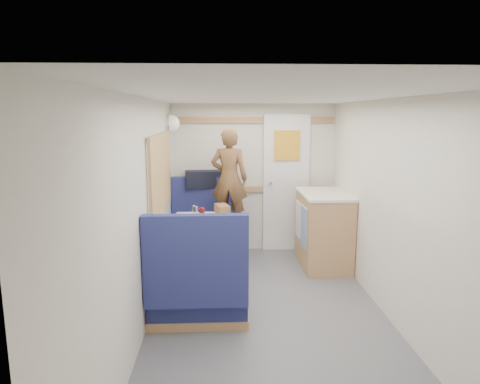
{
  "coord_description": "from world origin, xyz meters",
  "views": [
    {
      "loc": [
        -0.43,
        -3.5,
        1.86
      ],
      "look_at": [
        -0.24,
        0.9,
        1.06
      ],
      "focal_mm": 32.0,
      "sensor_mm": 36.0,
      "label": 1
    }
  ],
  "objects_px": {
    "tray": "(207,224)",
    "wine_glass": "(202,211)",
    "bread_loaf": "(222,209)",
    "duffel_bag": "(203,179)",
    "dinette_table": "(202,235)",
    "galley_counter": "(323,229)",
    "bench_far": "(205,236)",
    "tumbler_left": "(180,226)",
    "tumbler_mid": "(195,211)",
    "dome_light": "(171,123)",
    "orange_fruit": "(218,217)",
    "cheese_block": "(206,221)",
    "bench_near": "(198,290)",
    "pepper_grinder": "(203,216)",
    "beer_glass": "(219,218)",
    "person": "(229,179)"
  },
  "relations": [
    {
      "from": "galley_counter",
      "to": "bread_loaf",
      "type": "bearing_deg",
      "value": -171.57
    },
    {
      "from": "bench_far",
      "to": "dinette_table",
      "type": "bearing_deg",
      "value": -90.0
    },
    {
      "from": "wine_glass",
      "to": "tumbler_left",
      "type": "distance_m",
      "value": 0.39
    },
    {
      "from": "duffel_bag",
      "to": "dinette_table",
      "type": "bearing_deg",
      "value": -96.27
    },
    {
      "from": "tray",
      "to": "beer_glass",
      "type": "height_order",
      "value": "beer_glass"
    },
    {
      "from": "bench_far",
      "to": "tumbler_left",
      "type": "height_order",
      "value": "bench_far"
    },
    {
      "from": "dinette_table",
      "to": "dome_light",
      "type": "relative_size",
      "value": 4.6
    },
    {
      "from": "galley_counter",
      "to": "cheese_block",
      "type": "xyz_separation_m",
      "value": [
        -1.42,
        -0.69,
        0.29
      ]
    },
    {
      "from": "person",
      "to": "bench_far",
      "type": "bearing_deg",
      "value": -13.33
    },
    {
      "from": "tray",
      "to": "pepper_grinder",
      "type": "bearing_deg",
      "value": 102.18
    },
    {
      "from": "cheese_block",
      "to": "tumbler_mid",
      "type": "distance_m",
      "value": 0.46
    },
    {
      "from": "orange_fruit",
      "to": "wine_glass",
      "type": "bearing_deg",
      "value": -170.24
    },
    {
      "from": "dinette_table",
      "to": "duffel_bag",
      "type": "distance_m",
      "value": 1.21
    },
    {
      "from": "wine_glass",
      "to": "tumbler_mid",
      "type": "bearing_deg",
      "value": 105.98
    },
    {
      "from": "tumbler_left",
      "to": "bread_loaf",
      "type": "bearing_deg",
      "value": 60.2
    },
    {
      "from": "bench_far",
      "to": "pepper_grinder",
      "type": "xyz_separation_m",
      "value": [
        0.02,
        -0.8,
        0.47
      ]
    },
    {
      "from": "dinette_table",
      "to": "person",
      "type": "xyz_separation_m",
      "value": [
        0.32,
        0.73,
        0.51
      ]
    },
    {
      "from": "dinette_table",
      "to": "tumbler_mid",
      "type": "xyz_separation_m",
      "value": [
        -0.09,
        0.29,
        0.21
      ]
    },
    {
      "from": "dinette_table",
      "to": "bench_near",
      "type": "xyz_separation_m",
      "value": [
        -0.0,
        -0.86,
        -0.27
      ]
    },
    {
      "from": "bench_far",
      "to": "duffel_bag",
      "type": "bearing_deg",
      "value": 94.52
    },
    {
      "from": "dinette_table",
      "to": "orange_fruit",
      "type": "relative_size",
      "value": 13.76
    },
    {
      "from": "tumbler_left",
      "to": "pepper_grinder",
      "type": "xyz_separation_m",
      "value": [
        0.21,
        0.44,
        -0.01
      ]
    },
    {
      "from": "dome_light",
      "to": "person",
      "type": "distance_m",
      "value": 0.98
    },
    {
      "from": "galley_counter",
      "to": "tray",
      "type": "bearing_deg",
      "value": -153.74
    },
    {
      "from": "duffel_bag",
      "to": "person",
      "type": "bearing_deg",
      "value": -56.86
    },
    {
      "from": "bench_far",
      "to": "tumbler_mid",
      "type": "bearing_deg",
      "value": -98.84
    },
    {
      "from": "tumbler_left",
      "to": "bread_loaf",
      "type": "xyz_separation_m",
      "value": [
        0.42,
        0.74,
        -0.0
      ]
    },
    {
      "from": "bread_loaf",
      "to": "duffel_bag",
      "type": "bearing_deg",
      "value": 108.01
    },
    {
      "from": "wine_glass",
      "to": "tumbler_mid",
      "type": "xyz_separation_m",
      "value": [
        -0.1,
        0.34,
        -0.07
      ]
    },
    {
      "from": "person",
      "to": "galley_counter",
      "type": "bearing_deg",
      "value": -178.37
    },
    {
      "from": "dome_light",
      "to": "tumbler_left",
      "type": "xyz_separation_m",
      "value": [
        0.19,
        -1.23,
        -0.98
      ]
    },
    {
      "from": "bench_far",
      "to": "wine_glass",
      "type": "height_order",
      "value": "bench_far"
    },
    {
      "from": "dinette_table",
      "to": "galley_counter",
      "type": "distance_m",
      "value": 1.57
    },
    {
      "from": "tray",
      "to": "wine_glass",
      "type": "xyz_separation_m",
      "value": [
        -0.05,
        0.1,
        0.11
      ]
    },
    {
      "from": "cheese_block",
      "to": "beer_glass",
      "type": "distance_m",
      "value": 0.16
    },
    {
      "from": "tray",
      "to": "beer_glass",
      "type": "xyz_separation_m",
      "value": [
        0.13,
        0.08,
        0.04
      ]
    },
    {
      "from": "duffel_bag",
      "to": "pepper_grinder",
      "type": "relative_size",
      "value": 5.05
    },
    {
      "from": "dome_light",
      "to": "bread_loaf",
      "type": "height_order",
      "value": "dome_light"
    },
    {
      "from": "tumbler_left",
      "to": "orange_fruit",
      "type": "bearing_deg",
      "value": 43.31
    },
    {
      "from": "tray",
      "to": "wine_glass",
      "type": "relative_size",
      "value": 2.04
    },
    {
      "from": "dinette_table",
      "to": "duffel_bag",
      "type": "xyz_separation_m",
      "value": [
        -0.02,
        1.12,
        0.45
      ]
    },
    {
      "from": "bench_near",
      "to": "dome_light",
      "type": "height_order",
      "value": "dome_light"
    },
    {
      "from": "cheese_block",
      "to": "wine_glass",
      "type": "xyz_separation_m",
      "value": [
        -0.04,
        0.1,
        0.09
      ]
    },
    {
      "from": "tray",
      "to": "dinette_table",
      "type": "bearing_deg",
      "value": 112.71
    },
    {
      "from": "bench_far",
      "to": "bread_loaf",
      "type": "bearing_deg",
      "value": -65.71
    },
    {
      "from": "bench_far",
      "to": "wine_glass",
      "type": "distance_m",
      "value": 1.06
    },
    {
      "from": "bread_loaf",
      "to": "tumbler_mid",
      "type": "bearing_deg",
      "value": -166.66
    },
    {
      "from": "person",
      "to": "tumbler_left",
      "type": "xyz_separation_m",
      "value": [
        -0.51,
        -1.1,
        -0.3
      ]
    },
    {
      "from": "wine_glass",
      "to": "beer_glass",
      "type": "xyz_separation_m",
      "value": [
        0.18,
        -0.02,
        -0.07
      ]
    },
    {
      "from": "bench_near",
      "to": "dinette_table",
      "type": "bearing_deg",
      "value": 90.0
    }
  ]
}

